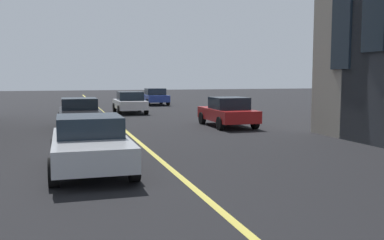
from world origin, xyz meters
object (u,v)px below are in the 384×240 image
car_white_oncoming (130,102)px  car_blue_parked_b (155,97)px  car_silver_near (90,143)px  car_black_mid (80,113)px  car_red_trailing (228,112)px

car_white_oncoming → car_blue_parked_b: 8.47m
car_white_oncoming → car_silver_near: size_ratio=0.89×
car_white_oncoming → car_blue_parked_b: bearing=-22.9°
car_white_oncoming → car_blue_parked_b: same height
car_white_oncoming → car_silver_near: car_white_oncoming is taller
car_silver_near → car_white_oncoming: bearing=-11.9°
car_black_mid → car_silver_near: bearing=179.3°
car_white_oncoming → car_red_trailing: size_ratio=1.00×
car_black_mid → car_silver_near: same height
car_red_trailing → car_blue_parked_b: bearing=0.0°
car_white_oncoming → car_red_trailing: (-8.98, -3.30, 0.00)m
car_silver_near → car_blue_parked_b: bearing=-15.5°
car_red_trailing → car_blue_parked_b: (16.77, 0.00, 0.00)m
car_blue_parked_b → car_silver_near: size_ratio=0.89×
car_white_oncoming → car_black_mid: bearing=154.9°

